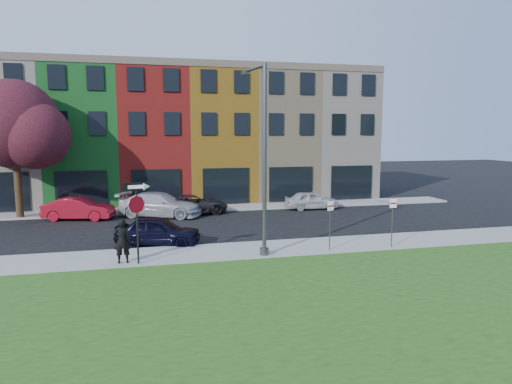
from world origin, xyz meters
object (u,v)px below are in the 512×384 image
object	(u,v)px
stop_sign	(137,206)
sedan_near	(158,231)
man	(122,241)
street_lamp	(263,160)

from	to	relation	value
stop_sign	sedan_near	bearing A→B (deg)	66.54
man	sedan_near	world-z (taller)	man
man	sedan_near	distance (m)	3.53
stop_sign	sedan_near	size ratio (longest dim) A/B	0.76
sedan_near	street_lamp	distance (m)	6.44
man	sedan_near	bearing A→B (deg)	-118.44
street_lamp	man	bearing A→B (deg)	170.87
street_lamp	stop_sign	bearing A→B (deg)	173.75
stop_sign	sedan_near	world-z (taller)	stop_sign
stop_sign	street_lamp	bearing A→B (deg)	-5.62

